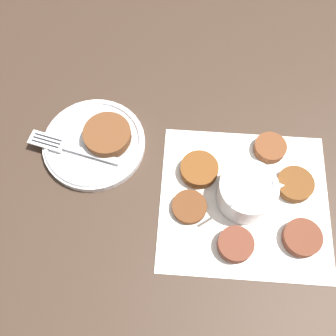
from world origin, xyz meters
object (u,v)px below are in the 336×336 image
Objects in this scene: serving_plate at (94,143)px; fritter_on_plate at (107,135)px; fork at (64,146)px; sauce_bowl at (249,194)px.

fritter_on_plate is (0.03, 0.00, 0.02)m from serving_plate.
serving_plate is 1.11× the size of fork.
sauce_bowl reaches higher than fritter_on_plate.
fritter_on_plate reaches higher than fork.
fritter_on_plate is at bearing 7.84° from serving_plate.
sauce_bowl is at bearing -20.41° from fork.
fork is at bearing -170.26° from serving_plate.
sauce_bowl is at bearing -25.54° from serving_plate.
fork is (-0.05, -0.01, 0.01)m from serving_plate.
fork reaches higher than serving_plate.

